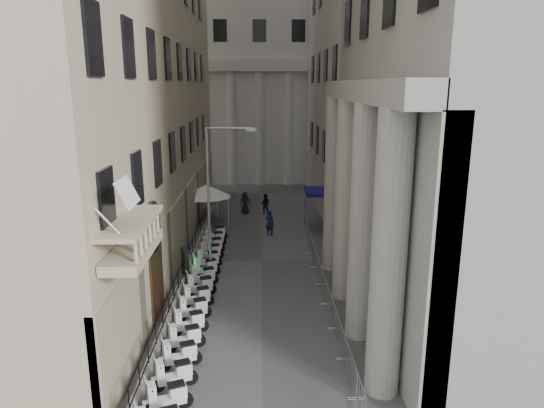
{
  "coord_description": "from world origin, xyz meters",
  "views": [
    {
      "loc": [
        -0.05,
        -9.18,
        10.67
      ],
      "look_at": [
        0.59,
        15.77,
        4.5
      ],
      "focal_mm": 32.0,
      "sensor_mm": 36.0,
      "label": 1
    }
  ],
  "objects_px": {
    "pedestrian_a": "(270,223)",
    "security_tent": "(214,192)",
    "pedestrian_b": "(265,204)",
    "street_lamp": "(214,190)",
    "info_kiosk": "(186,265)"
  },
  "relations": [
    {
      "from": "street_lamp",
      "to": "pedestrian_a",
      "type": "height_order",
      "value": "street_lamp"
    },
    {
      "from": "pedestrian_a",
      "to": "security_tent",
      "type": "bearing_deg",
      "value": -12.05
    },
    {
      "from": "street_lamp",
      "to": "info_kiosk",
      "type": "distance_m",
      "value": 4.48
    },
    {
      "from": "pedestrian_a",
      "to": "pedestrian_b",
      "type": "xyz_separation_m",
      "value": [
        -0.27,
        5.99,
        -0.04
      ]
    },
    {
      "from": "pedestrian_b",
      "to": "street_lamp",
      "type": "bearing_deg",
      "value": 88.31
    },
    {
      "from": "security_tent",
      "to": "info_kiosk",
      "type": "xyz_separation_m",
      "value": [
        -0.59,
        -11.33,
        -1.62
      ]
    },
    {
      "from": "pedestrian_a",
      "to": "street_lamp",
      "type": "bearing_deg",
      "value": 90.46
    },
    {
      "from": "info_kiosk",
      "to": "pedestrian_b",
      "type": "bearing_deg",
      "value": 49.0
    },
    {
      "from": "info_kiosk",
      "to": "pedestrian_a",
      "type": "relative_size",
      "value": 1.03
    },
    {
      "from": "security_tent",
      "to": "pedestrian_b",
      "type": "height_order",
      "value": "security_tent"
    },
    {
      "from": "street_lamp",
      "to": "pedestrian_b",
      "type": "xyz_separation_m",
      "value": [
        2.93,
        13.75,
        -4.2
      ]
    },
    {
      "from": "street_lamp",
      "to": "pedestrian_a",
      "type": "distance_m",
      "value": 9.37
    },
    {
      "from": "security_tent",
      "to": "pedestrian_a",
      "type": "distance_m",
      "value": 5.44
    },
    {
      "from": "security_tent",
      "to": "pedestrian_a",
      "type": "bearing_deg",
      "value": -34.85
    },
    {
      "from": "info_kiosk",
      "to": "pedestrian_b",
      "type": "height_order",
      "value": "info_kiosk"
    }
  ]
}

